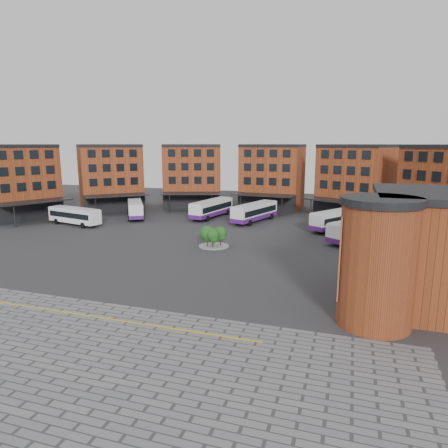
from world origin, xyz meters
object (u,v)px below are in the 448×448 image
(bus_d, at_px, (255,212))
(bus_a, at_px, (74,215))
(bus_f, at_px, (357,230))
(bus_b, at_px, (135,208))
(bus_c, at_px, (212,208))
(tree_island, at_px, (213,235))
(bus_e, at_px, (338,219))
(blue_car, at_px, (364,306))

(bus_d, bearing_deg, bus_a, -139.14)
(bus_a, height_order, bus_f, bus_f)
(bus_d, bearing_deg, bus_b, -155.60)
(bus_c, xyz_separation_m, bus_d, (9.33, -1.62, -0.01))
(bus_d, bearing_deg, bus_f, -11.78)
(tree_island, xyz_separation_m, bus_d, (1.26, 20.49, 0.18))
(tree_island, bearing_deg, bus_d, 86.47)
(bus_b, bearing_deg, bus_f, -42.04)
(bus_b, relative_size, bus_d, 0.90)
(bus_e, relative_size, bus_f, 1.02)
(bus_d, relative_size, blue_car, 3.28)
(bus_a, distance_m, bus_c, 26.10)
(bus_c, distance_m, bus_e, 25.08)
(tree_island, bearing_deg, bus_f, 26.80)
(bus_e, xyz_separation_m, blue_car, (3.67, -35.41, -1.22))
(tree_island, xyz_separation_m, bus_f, (19.84, 10.02, 0.09))
(blue_car, bearing_deg, bus_e, 44.54)
(bus_d, bearing_deg, bus_e, 7.90)
(tree_island, distance_m, bus_b, 28.94)
(bus_c, relative_size, bus_e, 1.10)
(tree_island, bearing_deg, bus_e, 47.00)
(bus_b, relative_size, bus_e, 0.99)
(bus_e, relative_size, blue_car, 3.00)
(tree_island, height_order, bus_a, bus_a)
(bus_a, bearing_deg, bus_b, -19.62)
(bus_b, height_order, bus_d, bus_d)
(bus_c, bearing_deg, bus_a, -134.49)
(tree_island, bearing_deg, bus_a, 166.17)
(bus_a, height_order, bus_d, bus_d)
(bus_b, bearing_deg, bus_d, -25.20)
(bus_a, xyz_separation_m, bus_c, (21.47, 14.84, 0.03))
(bus_e, height_order, blue_car, bus_e)
(bus_f, distance_m, blue_car, 27.61)
(bus_b, bearing_deg, blue_car, -71.07)
(bus_e, bearing_deg, bus_c, -156.86)
(bus_a, xyz_separation_m, bus_d, (30.80, 13.22, 0.02))
(bus_d, distance_m, bus_e, 15.61)
(bus_a, xyz_separation_m, bus_f, (49.37, 2.75, -0.07))
(bus_d, bearing_deg, tree_island, -75.90)
(bus_e, bearing_deg, blue_car, -51.16)
(bus_a, bearing_deg, bus_c, -42.52)
(bus_e, height_order, bus_f, bus_e)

